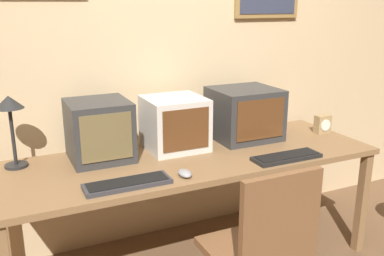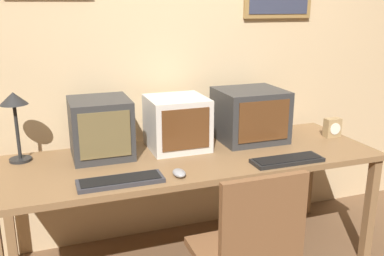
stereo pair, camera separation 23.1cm
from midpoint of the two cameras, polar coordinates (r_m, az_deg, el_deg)
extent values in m
cube|color=#D1B284|center=(2.92, -6.49, 9.78)|extent=(8.00, 0.05, 2.60)
cube|color=olive|center=(2.60, -2.55, -4.12)|extent=(2.28, 0.78, 0.04)
cube|color=olive|center=(3.06, 19.70, -9.38)|extent=(0.06, 0.06, 0.70)
cube|color=olive|center=(2.89, -26.11, -11.63)|extent=(0.06, 0.06, 0.70)
cube|color=olive|center=(3.52, 12.01, -5.30)|extent=(0.06, 0.06, 0.70)
cube|color=#333333|center=(2.58, -14.83, -0.31)|extent=(0.35, 0.36, 0.35)
cube|color=brown|center=(2.40, -14.03, -1.28)|extent=(0.29, 0.01, 0.27)
cube|color=beige|center=(2.69, -4.82, 0.62)|extent=(0.36, 0.35, 0.33)
cube|color=#563319|center=(2.52, -3.40, -0.24)|extent=(0.30, 0.01, 0.25)
cube|color=#333333|center=(2.90, 4.71, 1.92)|extent=(0.43, 0.39, 0.34)
cube|color=#563319|center=(2.73, 6.76, 1.11)|extent=(0.35, 0.01, 0.26)
cube|color=#333338|center=(2.22, -11.59, -7.35)|extent=(0.44, 0.14, 0.02)
cube|color=black|center=(2.21, -11.61, -7.04)|extent=(0.41, 0.12, 0.00)
cube|color=black|center=(2.57, 10.00, -3.89)|extent=(0.43, 0.14, 0.02)
cube|color=black|center=(2.57, 10.02, -3.62)|extent=(0.39, 0.12, 0.00)
ellipsoid|color=gray|center=(2.29, -3.87, -6.10)|extent=(0.07, 0.11, 0.03)
cube|color=#A38456|center=(3.13, 15.01, 0.48)|extent=(0.11, 0.06, 0.13)
cylinder|color=white|center=(3.11, 15.40, 0.33)|extent=(0.08, 0.01, 0.08)
cylinder|color=black|center=(2.66, -24.72, -4.59)|extent=(0.13, 0.13, 0.02)
cylinder|color=black|center=(2.61, -25.17, -0.99)|extent=(0.02, 0.02, 0.33)
cone|color=black|center=(2.56, -25.68, 3.11)|extent=(0.16, 0.16, 0.07)
cube|color=brown|center=(2.15, 4.96, -16.20)|extent=(0.43, 0.43, 0.04)
cube|color=brown|center=(1.88, 8.19, -12.62)|extent=(0.39, 0.04, 0.46)
camera|label=1|loc=(0.12, -92.61, -0.76)|focal=40.00mm
camera|label=2|loc=(0.12, 87.39, 0.76)|focal=40.00mm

